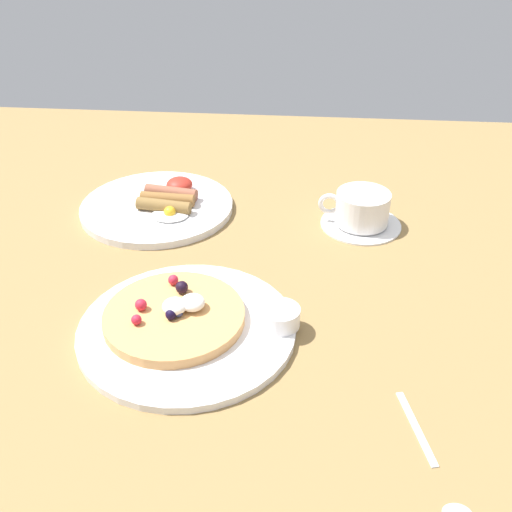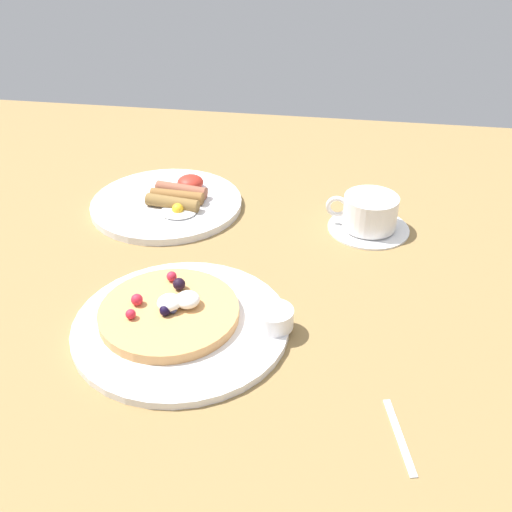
{
  "view_description": "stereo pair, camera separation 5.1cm",
  "coord_description": "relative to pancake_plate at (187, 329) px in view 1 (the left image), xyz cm",
  "views": [
    {
      "loc": [
        6.54,
        -69.75,
        50.31
      ],
      "look_at": [
        0.27,
        0.98,
        4.0
      ],
      "focal_mm": 41.89,
      "sensor_mm": 36.0,
      "label": 1
    },
    {
      "loc": [
        11.6,
        -69.12,
        50.31
      ],
      "look_at": [
        0.27,
        0.98,
        4.0
      ],
      "focal_mm": 41.89,
      "sensor_mm": 36.0,
      "label": 2
    }
  ],
  "objects": [
    {
      "name": "breakfast_plate",
      "position": [
        -11.27,
        31.82,
        0.1
      ],
      "size": [
        26.35,
        26.35,
        1.26
      ],
      "primitive_type": "cylinder",
      "color": "white",
      "rests_on": "ground_plane"
    },
    {
      "name": "teaspoon",
      "position": [
        28.8,
        -19.44,
        -0.29
      ],
      "size": [
        5.52,
        16.08,
        0.6
      ],
      "color": "silver",
      "rests_on": "ground_plane"
    },
    {
      "name": "pancake_plate",
      "position": [
        0.0,
        0.0,
        0.0
      ],
      "size": [
        28.0,
        28.0,
        1.06
      ],
      "primitive_type": "cylinder",
      "color": "white",
      "rests_on": "ground_plane"
    },
    {
      "name": "pancake_with_berries",
      "position": [
        -1.73,
        0.91,
        1.42
      ],
      "size": [
        18.27,
        18.27,
        3.35
      ],
      "color": "tan",
      "rests_on": "pancake_plate"
    },
    {
      "name": "fried_breakfast",
      "position": [
        -8.81,
        32.58,
        1.78
      ],
      "size": [
        9.8,
        14.22,
        2.79
      ],
      "color": "brown",
      "rests_on": "breakfast_plate"
    },
    {
      "name": "coffee_saucer",
      "position": [
        23.9,
        29.69,
        -0.22
      ],
      "size": [
        13.4,
        13.4,
        0.63
      ],
      "primitive_type": "cylinder",
      "color": "white",
      "rests_on": "ground_plane"
    },
    {
      "name": "coffee_cup",
      "position": [
        23.76,
        29.7,
        2.87
      ],
      "size": [
        11.76,
        8.85,
        5.33
      ],
      "color": "white",
      "rests_on": "coffee_saucer"
    },
    {
      "name": "syrup_ramekin",
      "position": [
        11.94,
        1.25,
        1.85
      ],
      "size": [
        5.01,
        5.01,
        2.56
      ],
      "color": "white",
      "rests_on": "pancake_plate"
    },
    {
      "name": "ground_plane",
      "position": [
        7.51,
        11.59,
        -2.03
      ],
      "size": [
        197.77,
        139.13,
        3.0
      ],
      "primitive_type": "cube",
      "color": "olive"
    }
  ]
}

